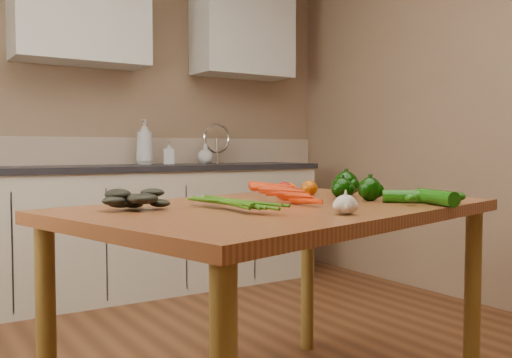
{
  "coord_description": "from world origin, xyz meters",
  "views": [
    {
      "loc": [
        -1.22,
        -1.65,
        1.01
      ],
      "look_at": [
        0.02,
        0.28,
        0.89
      ],
      "focal_mm": 40.0,
      "sensor_mm": 36.0,
      "label": 1
    }
  ],
  "objects_px": {
    "leafy_greens": "(133,193)",
    "tomato_a": "(284,190)",
    "table": "(282,229)",
    "pepper_a": "(342,188)",
    "carrot_bunch": "(270,195)",
    "zucchini_a": "(409,197)",
    "soap_bottle_c": "(205,154)",
    "pepper_b": "(346,184)",
    "soap_bottle_a": "(145,142)",
    "garlic_bulb": "(346,205)",
    "tomato_b": "(290,189)",
    "soap_bottle_b": "(169,153)",
    "zucchini_b": "(436,197)",
    "pepper_c": "(370,189)",
    "tomato_c": "(310,188)"
  },
  "relations": [
    {
      "from": "leafy_greens",
      "to": "tomato_a",
      "type": "height_order",
      "value": "leafy_greens"
    },
    {
      "from": "table",
      "to": "pepper_a",
      "type": "xyz_separation_m",
      "value": [
        0.34,
        0.06,
        0.13
      ]
    },
    {
      "from": "carrot_bunch",
      "to": "zucchini_a",
      "type": "bearing_deg",
      "value": -35.79
    },
    {
      "from": "soap_bottle_c",
      "to": "pepper_b",
      "type": "xyz_separation_m",
      "value": [
        -0.44,
        -2.13,
        -0.11
      ]
    },
    {
      "from": "soap_bottle_a",
      "to": "zucchini_a",
      "type": "relative_size",
      "value": 1.7
    },
    {
      "from": "garlic_bulb",
      "to": "tomato_a",
      "type": "relative_size",
      "value": 0.97
    },
    {
      "from": "carrot_bunch",
      "to": "garlic_bulb",
      "type": "height_order",
      "value": "carrot_bunch"
    },
    {
      "from": "soap_bottle_c",
      "to": "tomato_b",
      "type": "distance_m",
      "value": 2.07
    },
    {
      "from": "zucchini_a",
      "to": "soap_bottle_b",
      "type": "bearing_deg",
      "value": 87.12
    },
    {
      "from": "tomato_a",
      "to": "zucchini_a",
      "type": "bearing_deg",
      "value": -56.36
    },
    {
      "from": "soap_bottle_a",
      "to": "carrot_bunch",
      "type": "relative_size",
      "value": 1.18
    },
    {
      "from": "table",
      "to": "tomato_b",
      "type": "relative_size",
      "value": 27.76
    },
    {
      "from": "soap_bottle_a",
      "to": "soap_bottle_b",
      "type": "relative_size",
      "value": 1.95
    },
    {
      "from": "pepper_a",
      "to": "zucchini_a",
      "type": "distance_m",
      "value": 0.29
    },
    {
      "from": "tomato_a",
      "to": "zucchini_b",
      "type": "xyz_separation_m",
      "value": [
        0.3,
        -0.52,
        -0.01
      ]
    },
    {
      "from": "soap_bottle_a",
      "to": "leafy_greens",
      "type": "xyz_separation_m",
      "value": [
        -0.91,
        -2.17,
        -0.2
      ]
    },
    {
      "from": "pepper_c",
      "to": "zucchini_b",
      "type": "xyz_separation_m",
      "value": [
        0.08,
        -0.25,
        -0.02
      ]
    },
    {
      "from": "table",
      "to": "leafy_greens",
      "type": "relative_size",
      "value": 7.88
    },
    {
      "from": "leafy_greens",
      "to": "pepper_a",
      "type": "distance_m",
      "value": 0.86
    },
    {
      "from": "soap_bottle_b",
      "to": "tomato_c",
      "type": "relative_size",
      "value": 2.39
    },
    {
      "from": "tomato_c",
      "to": "zucchini_a",
      "type": "bearing_deg",
      "value": -78.06
    },
    {
      "from": "tomato_c",
      "to": "pepper_c",
      "type": "bearing_deg",
      "value": -82.47
    },
    {
      "from": "soap_bottle_b",
      "to": "zucchini_b",
      "type": "xyz_separation_m",
      "value": [
        -0.1,
        -2.54,
        -0.15
      ]
    },
    {
      "from": "soap_bottle_b",
      "to": "pepper_a",
      "type": "bearing_deg",
      "value": -71.0
    },
    {
      "from": "soap_bottle_b",
      "to": "tomato_a",
      "type": "distance_m",
      "value": 2.07
    },
    {
      "from": "garlic_bulb",
      "to": "carrot_bunch",
      "type": "bearing_deg",
      "value": 97.05
    },
    {
      "from": "pepper_a",
      "to": "tomato_c",
      "type": "xyz_separation_m",
      "value": [
        -0.01,
        0.2,
        -0.01
      ]
    },
    {
      "from": "soap_bottle_b",
      "to": "soap_bottle_c",
      "type": "xyz_separation_m",
      "value": [
        0.33,
        0.04,
        -0.01
      ]
    },
    {
      "from": "tomato_a",
      "to": "zucchini_a",
      "type": "relative_size",
      "value": 0.38
    },
    {
      "from": "garlic_bulb",
      "to": "pepper_b",
      "type": "bearing_deg",
      "value": 48.18
    },
    {
      "from": "table",
      "to": "pepper_a",
      "type": "distance_m",
      "value": 0.37
    },
    {
      "from": "pepper_b",
      "to": "tomato_b",
      "type": "distance_m",
      "value": 0.24
    },
    {
      "from": "soap_bottle_b",
      "to": "leafy_greens",
      "type": "bearing_deg",
      "value": -92.35
    },
    {
      "from": "zucchini_a",
      "to": "pepper_b",
      "type": "bearing_deg",
      "value": 89.25
    },
    {
      "from": "soap_bottle_a",
      "to": "carrot_bunch",
      "type": "bearing_deg",
      "value": -66.12
    },
    {
      "from": "table",
      "to": "tomato_a",
      "type": "xyz_separation_m",
      "value": [
        0.16,
        0.2,
        0.12
      ]
    },
    {
      "from": "tomato_a",
      "to": "tomato_b",
      "type": "distance_m",
      "value": 0.14
    },
    {
      "from": "garlic_bulb",
      "to": "tomato_c",
      "type": "relative_size",
      "value": 1.0
    },
    {
      "from": "garlic_bulb",
      "to": "zucchini_a",
      "type": "xyz_separation_m",
      "value": [
        0.45,
        0.15,
        -0.01
      ]
    },
    {
      "from": "tomato_c",
      "to": "tomato_b",
      "type": "bearing_deg",
      "value": 153.63
    },
    {
      "from": "soap_bottle_a",
      "to": "tomato_a",
      "type": "distance_m",
      "value": 2.11
    },
    {
      "from": "pepper_b",
      "to": "zucchini_a",
      "type": "distance_m",
      "value": 0.36
    },
    {
      "from": "pepper_b",
      "to": "tomato_a",
      "type": "relative_size",
      "value": 1.41
    },
    {
      "from": "soap_bottle_a",
      "to": "pepper_c",
      "type": "xyz_separation_m",
      "value": [
        -0.01,
        -2.35,
        -0.21
      ]
    },
    {
      "from": "soap_bottle_c",
      "to": "tomato_b",
      "type": "relative_size",
      "value": 2.52
    },
    {
      "from": "pepper_a",
      "to": "tomato_c",
      "type": "distance_m",
      "value": 0.2
    },
    {
      "from": "leafy_greens",
      "to": "zucchini_b",
      "type": "distance_m",
      "value": 1.06
    },
    {
      "from": "table",
      "to": "leafy_greens",
      "type": "bearing_deg",
      "value": 153.32
    },
    {
      "from": "zucchini_b",
      "to": "zucchini_a",
      "type": "bearing_deg",
      "value": 102.36
    },
    {
      "from": "tomato_a",
      "to": "tomato_c",
      "type": "xyz_separation_m",
      "value": [
        0.18,
        0.06,
        -0.0
      ]
    }
  ]
}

